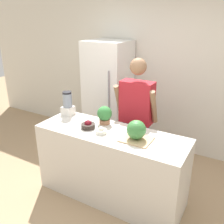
# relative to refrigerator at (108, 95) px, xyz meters

# --- Properties ---
(ground_plane) EXTENTS (14.00, 14.00, 0.00)m
(ground_plane) POSITION_rel_refrigerator_xyz_m (0.79, -1.60, -0.93)
(ground_plane) COLOR tan
(wall_back) EXTENTS (8.00, 0.06, 2.60)m
(wall_back) POSITION_rel_refrigerator_xyz_m (0.79, 0.37, 0.37)
(wall_back) COLOR silver
(wall_back) RESTS_ON ground_plane
(counter_island) EXTENTS (1.88, 0.64, 0.93)m
(counter_island) POSITION_rel_refrigerator_xyz_m (0.79, -1.28, -0.46)
(counter_island) COLOR beige
(counter_island) RESTS_ON ground_plane
(refrigerator) EXTENTS (0.70, 0.67, 1.86)m
(refrigerator) POSITION_rel_refrigerator_xyz_m (0.00, 0.00, 0.00)
(refrigerator) COLOR white
(refrigerator) RESTS_ON ground_plane
(person) EXTENTS (0.59, 0.27, 1.73)m
(person) POSITION_rel_refrigerator_xyz_m (0.84, -0.64, -0.04)
(person) COLOR #4C608C
(person) RESTS_ON ground_plane
(cutting_board) EXTENTS (0.34, 0.30, 0.01)m
(cutting_board) POSITION_rel_refrigerator_xyz_m (1.15, -1.31, 0.01)
(cutting_board) COLOR tan
(cutting_board) RESTS_ON counter_island
(watermelon) EXTENTS (0.22, 0.22, 0.22)m
(watermelon) POSITION_rel_refrigerator_xyz_m (1.14, -1.30, 0.13)
(watermelon) COLOR #3D7F3D
(watermelon) RESTS_ON cutting_board
(bowl_cherries) EXTENTS (0.17, 0.17, 0.10)m
(bowl_cherries) POSITION_rel_refrigerator_xyz_m (0.49, -1.32, 0.04)
(bowl_cherries) COLOR #2D231E
(bowl_cherries) RESTS_ON counter_island
(bowl_cream) EXTENTS (0.13, 0.13, 0.09)m
(bowl_cream) POSITION_rel_refrigerator_xyz_m (0.71, -1.36, 0.03)
(bowl_cream) COLOR white
(bowl_cream) RESTS_ON counter_island
(blender) EXTENTS (0.15, 0.15, 0.34)m
(blender) POSITION_rel_refrigerator_xyz_m (-0.01, -1.09, 0.16)
(blender) COLOR silver
(blender) RESTS_ON counter_island
(potted_plant) EXTENTS (0.19, 0.19, 0.24)m
(potted_plant) POSITION_rel_refrigerator_xyz_m (0.60, -1.10, 0.13)
(potted_plant) COLOR #996647
(potted_plant) RESTS_ON counter_island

